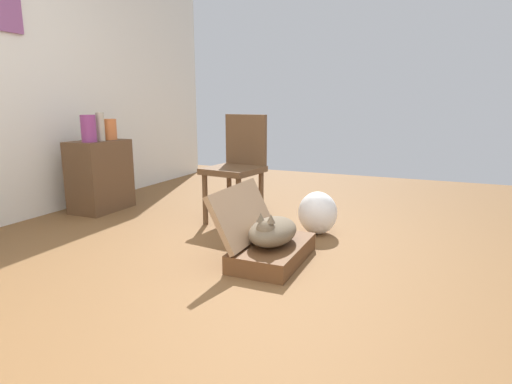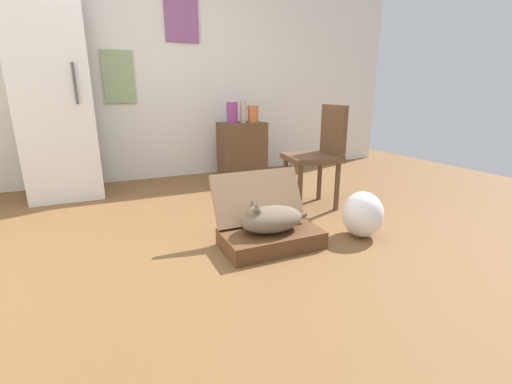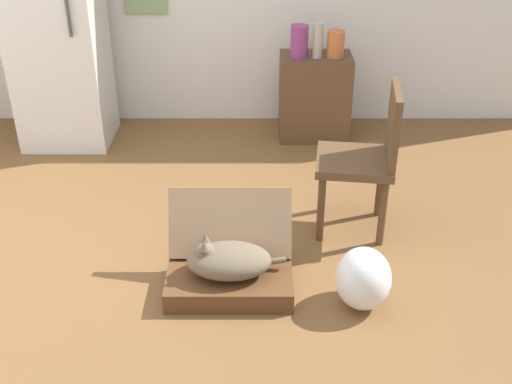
# 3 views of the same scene
# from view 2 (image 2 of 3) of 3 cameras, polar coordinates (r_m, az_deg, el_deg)

# --- Properties ---
(ground_plane) EXTENTS (7.68, 7.68, 0.00)m
(ground_plane) POSITION_cam_2_polar(r_m,az_deg,el_deg) (2.39, -5.12, -8.95)
(ground_plane) COLOR brown
(ground_plane) RESTS_ON ground
(wall_back) EXTENTS (6.40, 0.15, 2.60)m
(wall_back) POSITION_cam_2_polar(r_m,az_deg,el_deg) (4.37, -16.05, 19.37)
(wall_back) COLOR silver
(wall_back) RESTS_ON ground
(suitcase_base) EXTENTS (0.66, 0.38, 0.12)m
(suitcase_base) POSITION_cam_2_polar(r_m,az_deg,el_deg) (2.36, 2.50, -7.66)
(suitcase_base) COLOR brown
(suitcase_base) RESTS_ON ground
(suitcase_lid) EXTENTS (0.66, 0.21, 0.36)m
(suitcase_lid) POSITION_cam_2_polar(r_m,az_deg,el_deg) (2.46, 0.36, -0.81)
(suitcase_lid) COLOR #9B7756
(suitcase_lid) RESTS_ON suitcase_base
(cat) EXTENTS (0.52, 0.28, 0.23)m
(cat) POSITION_cam_2_polar(r_m,az_deg,el_deg) (2.30, 2.33, -4.39)
(cat) COLOR brown
(cat) RESTS_ON suitcase_base
(plastic_bag_white) EXTENTS (0.28, 0.30, 0.33)m
(plastic_bag_white) POSITION_cam_2_polar(r_m,az_deg,el_deg) (2.60, 17.15, -3.54)
(plastic_bag_white) COLOR white
(plastic_bag_white) RESTS_ON ground
(refrigerator) EXTENTS (0.64, 0.61, 1.97)m
(refrigerator) POSITION_cam_2_polar(r_m,az_deg,el_deg) (3.86, -30.19, 13.64)
(refrigerator) COLOR silver
(refrigerator) RESTS_ON ground
(side_table) EXTENTS (0.54, 0.35, 0.66)m
(side_table) POSITION_cam_2_polar(r_m,az_deg,el_deg) (4.26, -2.31, 6.94)
(side_table) COLOR brown
(side_table) RESTS_ON ground
(vase_tall) EXTENTS (0.13, 0.13, 0.24)m
(vase_tall) POSITION_cam_2_polar(r_m,az_deg,el_deg) (4.13, -3.95, 12.89)
(vase_tall) COLOR #8C387A
(vase_tall) RESTS_ON side_table
(vase_short) EXTENTS (0.13, 0.13, 0.19)m
(vase_short) POSITION_cam_2_polar(r_m,az_deg,el_deg) (4.24, -0.49, 12.71)
(vase_short) COLOR #CC6B38
(vase_short) RESTS_ON side_table
(vase_round) EXTENTS (0.07, 0.07, 0.26)m
(vase_round) POSITION_cam_2_polar(r_m,az_deg,el_deg) (4.17, -2.13, 13.08)
(vase_round) COLOR #B7AD99
(vase_round) RESTS_ON side_table
(chair) EXTENTS (0.49, 0.47, 0.90)m
(chair) POSITION_cam_2_polar(r_m,az_deg,el_deg) (3.14, 10.31, 6.43)
(chair) COLOR brown
(chair) RESTS_ON ground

